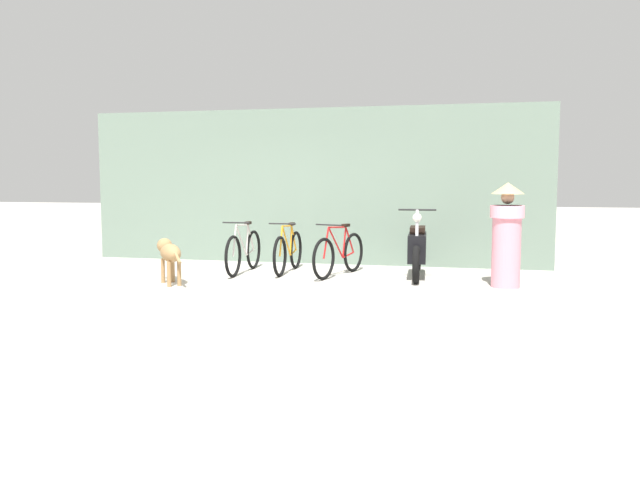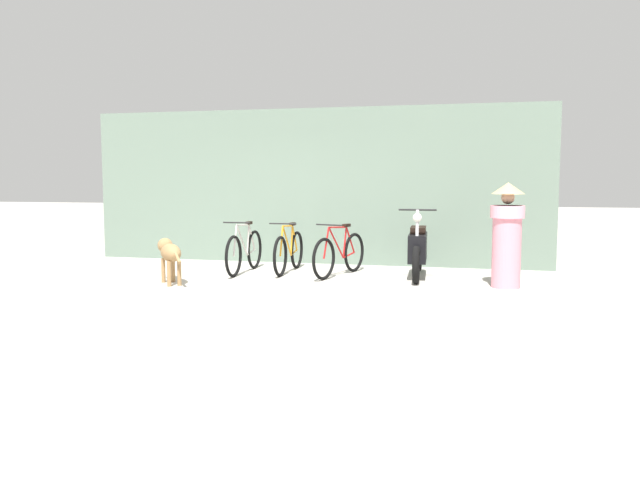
{
  "view_description": "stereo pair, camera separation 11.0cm",
  "coord_description": "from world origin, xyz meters",
  "px_view_note": "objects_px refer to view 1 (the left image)",
  "views": [
    {
      "loc": [
        2.8,
        -8.42,
        1.57
      ],
      "look_at": [
        0.67,
        0.86,
        0.65
      ],
      "focal_mm": 35.0,
      "sensor_mm": 36.0,
      "label": 1
    },
    {
      "loc": [
        2.9,
        -8.4,
        1.57
      ],
      "look_at": [
        0.67,
        0.86,
        0.65
      ],
      "focal_mm": 35.0,
      "sensor_mm": 36.0,
      "label": 2
    }
  ],
  "objects_px": {
    "bicycle_1": "(288,252)",
    "stray_dog": "(169,253)",
    "bicycle_2": "(339,254)",
    "motorcycle": "(417,249)",
    "person_in_robes": "(507,233)",
    "bicycle_0": "(244,252)"
  },
  "relations": [
    {
      "from": "bicycle_1",
      "to": "stray_dog",
      "type": "relative_size",
      "value": 1.76
    },
    {
      "from": "bicycle_2",
      "to": "motorcycle",
      "type": "xyz_separation_m",
      "value": [
        1.26,
        0.11,
        0.1
      ]
    },
    {
      "from": "stray_dog",
      "to": "person_in_robes",
      "type": "relative_size",
      "value": 0.6
    },
    {
      "from": "bicycle_0",
      "to": "stray_dog",
      "type": "height_order",
      "value": "bicycle_0"
    },
    {
      "from": "bicycle_0",
      "to": "person_in_robes",
      "type": "distance_m",
      "value": 4.28
    },
    {
      "from": "bicycle_0",
      "to": "bicycle_1",
      "type": "relative_size",
      "value": 1.04
    },
    {
      "from": "bicycle_1",
      "to": "bicycle_0",
      "type": "bearing_deg",
      "value": -73.11
    },
    {
      "from": "bicycle_0",
      "to": "person_in_robes",
      "type": "xyz_separation_m",
      "value": [
        4.23,
        -0.49,
        0.44
      ]
    },
    {
      "from": "bicycle_0",
      "to": "bicycle_1",
      "type": "xyz_separation_m",
      "value": [
        0.72,
        0.21,
        -0.01
      ]
    },
    {
      "from": "bicycle_0",
      "to": "motorcycle",
      "type": "height_order",
      "value": "motorcycle"
    },
    {
      "from": "stray_dog",
      "to": "bicycle_1",
      "type": "bearing_deg",
      "value": -83.01
    },
    {
      "from": "bicycle_1",
      "to": "motorcycle",
      "type": "distance_m",
      "value": 2.18
    },
    {
      "from": "bicycle_1",
      "to": "motorcycle",
      "type": "bearing_deg",
      "value": 89.2
    },
    {
      "from": "motorcycle",
      "to": "person_in_robes",
      "type": "xyz_separation_m",
      "value": [
        1.34,
        -0.65,
        0.35
      ]
    },
    {
      "from": "stray_dog",
      "to": "person_in_robes",
      "type": "height_order",
      "value": "person_in_robes"
    },
    {
      "from": "bicycle_0",
      "to": "bicycle_2",
      "type": "xyz_separation_m",
      "value": [
        1.64,
        0.05,
        -0.01
      ]
    },
    {
      "from": "bicycle_0",
      "to": "motorcycle",
      "type": "bearing_deg",
      "value": 92.91
    },
    {
      "from": "bicycle_0",
      "to": "motorcycle",
      "type": "distance_m",
      "value": 2.9
    },
    {
      "from": "bicycle_2",
      "to": "motorcycle",
      "type": "bearing_deg",
      "value": 112.4
    },
    {
      "from": "bicycle_1",
      "to": "stray_dog",
      "type": "height_order",
      "value": "bicycle_1"
    },
    {
      "from": "bicycle_1",
      "to": "person_in_robes",
      "type": "distance_m",
      "value": 3.61
    },
    {
      "from": "bicycle_1",
      "to": "bicycle_2",
      "type": "relative_size",
      "value": 1.0
    }
  ]
}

